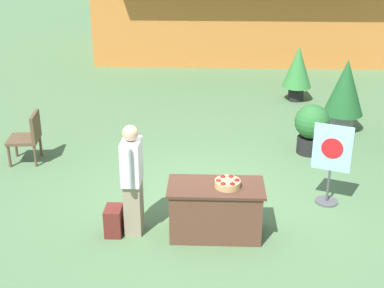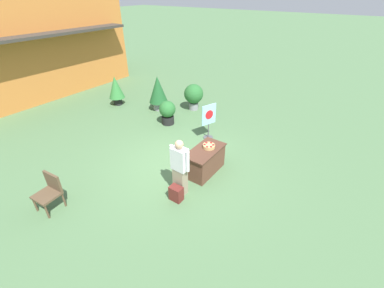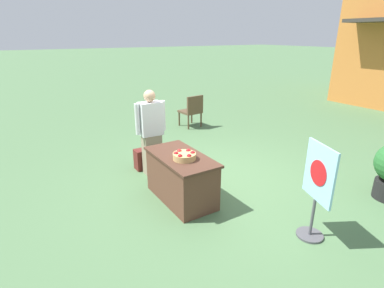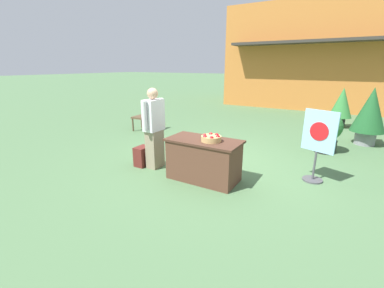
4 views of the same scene
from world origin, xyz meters
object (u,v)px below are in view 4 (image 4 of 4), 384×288
(potted_plant_far_right, at_px, (342,104))
(person_visitor, at_px, (154,128))
(backpack, at_px, (143,156))
(potted_plant_near_right, at_px, (327,131))
(patio_chair, at_px, (145,115))
(poster_board, at_px, (318,143))
(potted_plant_far_left, at_px, (370,113))
(apple_basket, at_px, (211,138))
(display_table, at_px, (204,160))

(potted_plant_far_right, bearing_deg, person_visitor, -117.27)
(backpack, height_order, potted_plant_near_right, potted_plant_near_right)
(person_visitor, distance_m, patio_chair, 3.28)
(poster_board, relative_size, potted_plant_far_right, 0.98)
(person_visitor, xyz_separation_m, poster_board, (2.98, 0.97, -0.11))
(potted_plant_far_left, bearing_deg, apple_basket, -120.98)
(person_visitor, distance_m, potted_plant_far_right, 6.98)
(potted_plant_far_right, bearing_deg, display_table, -107.95)
(backpack, relative_size, potted_plant_near_right, 0.43)
(patio_chair, bearing_deg, potted_plant_far_left, -168.13)
(potted_plant_far_left, xyz_separation_m, potted_plant_far_right, (-0.70, 1.99, -0.08))
(person_visitor, bearing_deg, potted_plant_near_right, 45.62)
(person_visitor, xyz_separation_m, patio_chair, (-2.28, 2.34, -0.32))
(backpack, xyz_separation_m, poster_board, (3.26, 1.05, 0.52))
(display_table, bearing_deg, apple_basket, -9.81)
(person_visitor, height_order, poster_board, person_visitor)
(display_table, height_order, potted_plant_near_right, potted_plant_near_right)
(backpack, xyz_separation_m, potted_plant_near_right, (3.31, 3.03, 0.33))
(potted_plant_far_left, bearing_deg, display_table, -122.69)
(apple_basket, height_order, backpack, apple_basket)
(backpack, height_order, potted_plant_far_right, potted_plant_far_right)
(display_table, xyz_separation_m, potted_plant_far_right, (2.02, 6.23, 0.40))
(patio_chair, bearing_deg, person_visitor, 129.21)
(person_visitor, relative_size, patio_chair, 1.75)
(apple_basket, relative_size, potted_plant_near_right, 0.37)
(display_table, bearing_deg, potted_plant_far_left, 57.31)
(patio_chair, height_order, potted_plant_far_left, potted_plant_far_left)
(backpack, bearing_deg, potted_plant_far_left, 45.72)
(backpack, distance_m, potted_plant_far_left, 6.04)
(apple_basket, bearing_deg, display_table, 170.19)
(person_visitor, xyz_separation_m, backpack, (-0.29, -0.08, -0.64))
(potted_plant_far_left, bearing_deg, potted_plant_near_right, -124.86)
(potted_plant_near_right, bearing_deg, backpack, -137.50)
(backpack, distance_m, poster_board, 3.47)
(display_table, height_order, poster_board, poster_board)
(apple_basket, bearing_deg, patio_chair, 146.48)
(person_visitor, xyz_separation_m, potted_plant_near_right, (3.02, 2.95, -0.31))
(potted_plant_far_left, distance_m, potted_plant_near_right, 1.58)
(display_table, height_order, patio_chair, patio_chair)
(person_visitor, height_order, backpack, person_visitor)
(apple_basket, height_order, person_visitor, person_visitor)
(display_table, xyz_separation_m, patio_chair, (-3.46, 2.37, 0.14))
(patio_chair, bearing_deg, backpack, 124.46)
(apple_basket, relative_size, potted_plant_far_left, 0.23)
(apple_basket, distance_m, potted_plant_near_right, 3.46)
(apple_basket, relative_size, patio_chair, 0.38)
(person_visitor, distance_m, poster_board, 3.13)
(potted_plant_near_right, bearing_deg, display_table, -121.73)
(apple_basket, relative_size, potted_plant_far_right, 0.26)
(apple_basket, xyz_separation_m, person_visitor, (-1.34, 0.05, 0.01))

